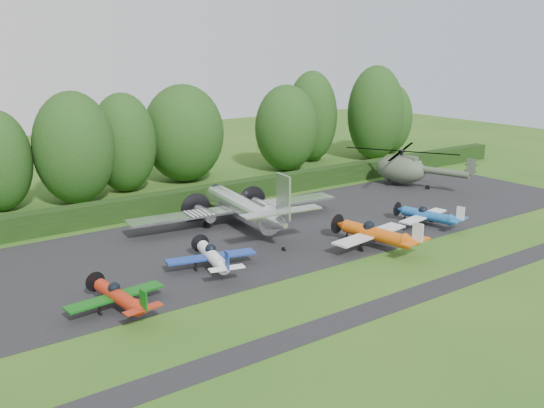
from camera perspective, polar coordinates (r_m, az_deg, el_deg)
ground at (r=43.22m, az=6.29°, el=-6.34°), size 160.00×160.00×0.00m
apron at (r=50.62m, az=-1.28°, el=-3.03°), size 70.00×18.00×0.01m
taxiway_verge at (r=39.33m, az=12.20°, el=-8.82°), size 70.00×2.00×0.00m
hedgerow at (r=59.65m, az=-7.27°, el=-0.36°), size 90.00×1.60×2.00m
transport_plane at (r=52.52m, az=-2.77°, el=-0.39°), size 19.56×15.00×6.27m
light_plane_red at (r=37.66m, az=-14.24°, el=-8.41°), size 6.17×6.48×2.37m
light_plane_white at (r=43.04m, az=-5.59°, el=-4.94°), size 6.47×6.80×2.49m
light_plane_orange at (r=47.88m, az=9.71°, el=-2.77°), size 7.66×8.06×2.94m
light_plane_blue at (r=54.75m, az=14.45°, el=-1.04°), size 6.17×6.49×2.37m
helicopter at (r=69.47m, az=12.07°, el=3.46°), size 12.56×14.71×4.05m
sign_board at (r=75.71m, az=12.95°, el=3.50°), size 2.86×0.11×1.61m
tree_1 at (r=84.14m, az=9.72°, el=8.43°), size 7.58×7.58×12.75m
tree_2 at (r=89.79m, az=11.01°, el=7.91°), size 6.50×6.50×10.07m
tree_5 at (r=70.46m, az=-8.33°, el=6.59°), size 9.22×9.22×11.15m
tree_6 at (r=66.71m, az=-13.81°, el=5.62°), size 6.98×6.98×10.61m
tree_7 at (r=62.85m, az=-18.14°, el=5.02°), size 7.90×7.90×11.18m
tree_9 at (r=75.81m, az=1.36°, el=7.15°), size 7.83×7.83×10.69m
tree_10 at (r=82.04m, az=3.76°, el=8.21°), size 6.81×6.81×12.09m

